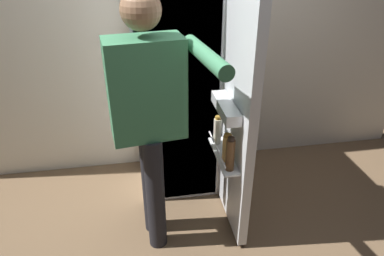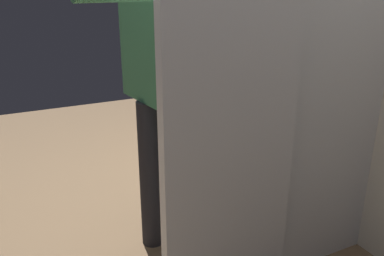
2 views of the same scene
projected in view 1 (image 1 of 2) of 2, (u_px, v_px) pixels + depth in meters
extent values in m
plane|color=brown|center=(186.00, 220.00, 2.59)|extent=(6.19, 6.19, 0.00)
cube|color=silver|center=(168.00, 28.00, 2.76)|extent=(4.40, 0.10, 2.44)
cube|color=silver|center=(174.00, 85.00, 2.64)|extent=(0.60, 0.58, 1.73)
cube|color=white|center=(180.00, 100.00, 2.39)|extent=(0.56, 0.01, 1.69)
cube|color=white|center=(179.00, 88.00, 2.40)|extent=(0.52, 0.09, 0.01)
cube|color=silver|center=(238.00, 115.00, 2.19)|extent=(0.06, 0.58, 1.67)
cube|color=white|center=(223.00, 155.00, 2.32)|extent=(0.10, 0.47, 0.01)
cylinder|color=silver|center=(217.00, 148.00, 2.28)|extent=(0.01, 0.45, 0.01)
cube|color=white|center=(226.00, 108.00, 2.14)|extent=(0.09, 0.40, 0.07)
cylinder|color=brown|center=(230.00, 155.00, 2.12)|extent=(0.05, 0.05, 0.21)
cylinder|color=black|center=(231.00, 139.00, 2.06)|extent=(0.04, 0.04, 0.02)
cylinder|color=tan|center=(227.00, 149.00, 2.21)|extent=(0.06, 0.06, 0.18)
cylinder|color=#996623|center=(228.00, 136.00, 2.17)|extent=(0.05, 0.05, 0.02)
cylinder|color=#EDE5CC|center=(217.00, 131.00, 2.40)|extent=(0.05, 0.05, 0.19)
cylinder|color=#B78933|center=(218.00, 118.00, 2.35)|extent=(0.04, 0.04, 0.02)
cylinder|color=black|center=(151.00, 182.00, 2.33)|extent=(0.12, 0.12, 0.82)
cylinder|color=black|center=(155.00, 196.00, 2.21)|extent=(0.12, 0.12, 0.82)
cube|color=#3D7F56|center=(146.00, 89.00, 1.93)|extent=(0.45, 0.27, 0.58)
sphere|color=#936B4C|center=(141.00, 10.00, 1.72)|extent=(0.21, 0.21, 0.21)
cylinder|color=#3D7F56|center=(140.00, 80.00, 2.12)|extent=(0.08, 0.08, 0.55)
cylinder|color=#3D7F56|center=(206.00, 56.00, 1.71)|extent=(0.15, 0.55, 0.08)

